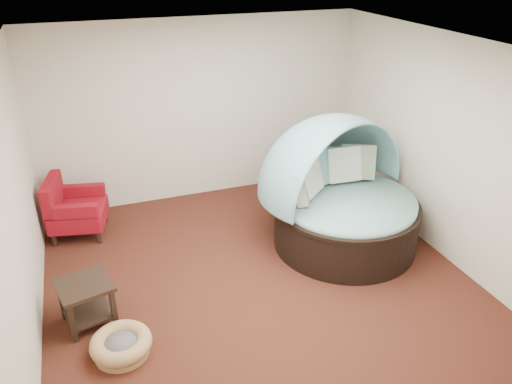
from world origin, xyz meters
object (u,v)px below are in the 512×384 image
object	(u,v)px
red_armchair	(73,209)
pet_basket	(121,345)
canopy_daybed	(341,187)
side_table	(86,297)

from	to	relation	value
red_armchair	pet_basket	bearing A→B (deg)	-70.08
pet_basket	red_armchair	distance (m)	2.64
canopy_daybed	side_table	world-z (taller)	canopy_daybed
red_armchair	side_table	size ratio (longest dim) A/B	1.37
side_table	canopy_daybed	bearing A→B (deg)	9.59
canopy_daybed	side_table	xyz separation A→B (m)	(-3.36, -0.57, -0.49)
canopy_daybed	red_armchair	bearing A→B (deg)	138.61
red_armchair	side_table	bearing A→B (deg)	-75.70
canopy_daybed	pet_basket	distance (m)	3.37
pet_basket	side_table	size ratio (longest dim) A/B	1.08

